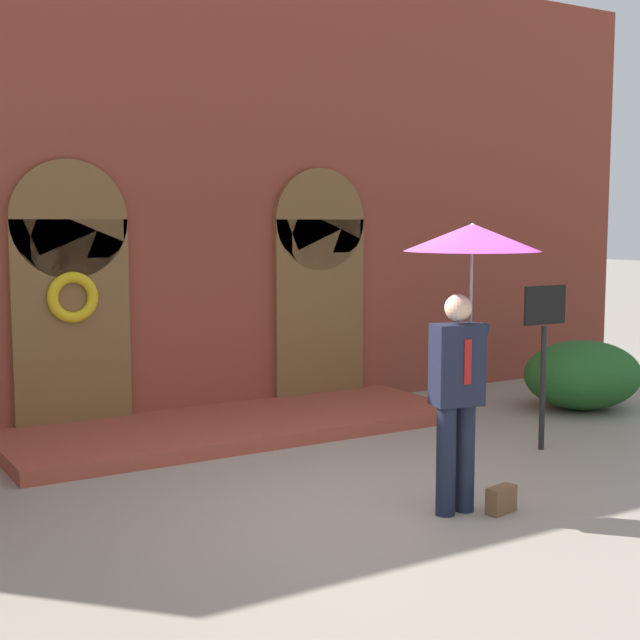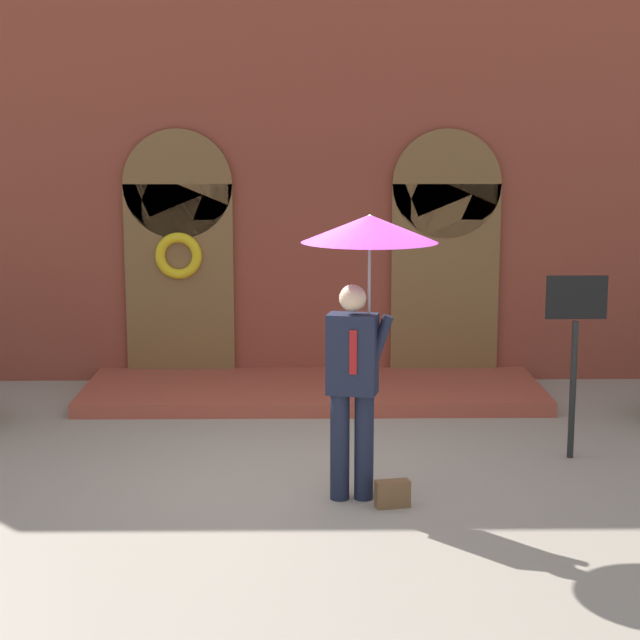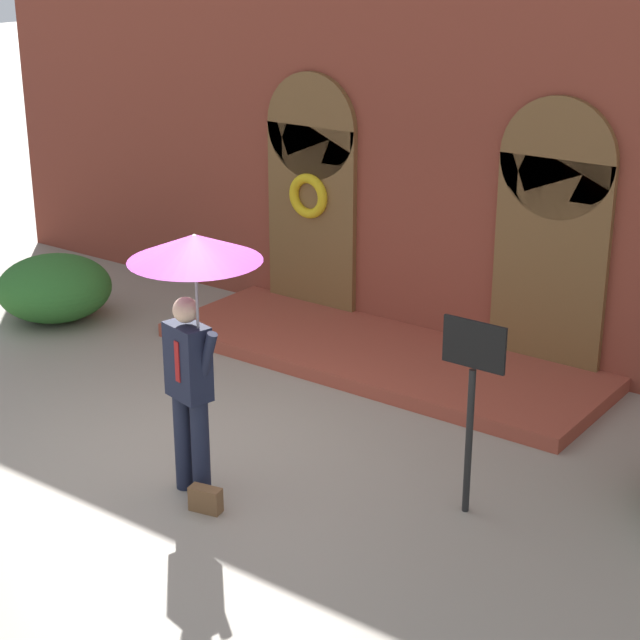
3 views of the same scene
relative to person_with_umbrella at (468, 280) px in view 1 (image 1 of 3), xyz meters
The scene contains 6 objects.
ground_plane 1.99m from the person_with_umbrella, 137.28° to the left, with size 80.00×80.00×0.00m, color gray.
building_facade 4.60m from the person_with_umbrella, 95.05° to the left, with size 14.00×2.30×5.60m.
person_with_umbrella is the anchor object (origin of this frame).
handbag 1.83m from the person_with_umbrella, 41.67° to the right, with size 0.28×0.12×0.22m, color brown.
sign_post 2.41m from the person_with_umbrella, 29.13° to the left, with size 0.56×0.06×1.72m.
shrub_right 4.81m from the person_with_umbrella, 30.66° to the left, with size 1.57×1.35×0.87m, color #235B23.
Camera 1 is at (-4.32, -5.85, 2.38)m, focal length 50.00 mm.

